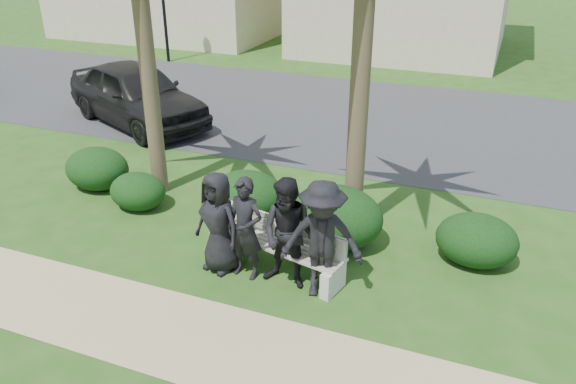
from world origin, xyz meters
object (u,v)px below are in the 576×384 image
(man_b, at_px, (245,229))
(park_bench, at_px, (276,249))
(man_a, at_px, (218,223))
(car_a, at_px, (137,94))
(man_c, at_px, (289,234))
(man_d, at_px, (322,240))

(man_b, bearing_deg, park_bench, 49.89)
(man_a, relative_size, car_a, 0.34)
(park_bench, relative_size, man_a, 1.45)
(man_b, distance_m, man_c, 0.70)
(man_c, bearing_deg, park_bench, 140.24)
(park_bench, distance_m, man_d, 1.10)
(park_bench, bearing_deg, man_d, -10.38)
(man_a, relative_size, man_d, 0.90)
(park_bench, height_order, man_c, man_c)
(man_d, bearing_deg, man_c, 160.18)
(man_d, distance_m, car_a, 9.01)
(man_b, bearing_deg, man_d, 4.55)
(man_c, bearing_deg, man_b, -175.94)
(man_a, distance_m, car_a, 7.70)
(man_d, relative_size, car_a, 0.38)
(man_b, xyz_separation_m, car_a, (-5.86, 5.52, -0.01))
(man_c, xyz_separation_m, man_d, (0.53, -0.05, 0.04))
(man_b, bearing_deg, man_a, -175.74)
(man_b, height_order, man_d, man_d)
(man_c, distance_m, man_d, 0.53)
(man_a, height_order, car_a, man_a)
(park_bench, distance_m, man_b, 0.67)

